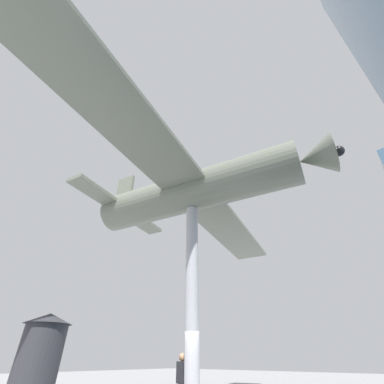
{
  "coord_description": "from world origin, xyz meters",
  "views": [
    {
      "loc": [
        8.2,
        7.02,
        1.64
      ],
      "look_at": [
        0.0,
        0.0,
        8.69
      ],
      "focal_mm": 24.0,
      "sensor_mm": 36.0,
      "label": 1
    }
  ],
  "objects_px": {
    "suspended_airplane": "(197,190)",
    "info_kiosk": "(33,378)",
    "visitor_second": "(182,377)",
    "support_pylon_central": "(192,293)",
    "visitor_person": "(192,380)"
  },
  "relations": [
    {
      "from": "support_pylon_central",
      "to": "suspended_airplane",
      "type": "bearing_deg",
      "value": 103.55
    },
    {
      "from": "suspended_airplane",
      "to": "visitor_person",
      "type": "distance_m",
      "value": 8.55
    },
    {
      "from": "suspended_airplane",
      "to": "visitor_second",
      "type": "bearing_deg",
      "value": -124.93
    },
    {
      "from": "suspended_airplane",
      "to": "info_kiosk",
      "type": "bearing_deg",
      "value": -14.26
    },
    {
      "from": "visitor_person",
      "to": "visitor_second",
      "type": "height_order",
      "value": "visitor_second"
    },
    {
      "from": "info_kiosk",
      "to": "visitor_person",
      "type": "bearing_deg",
      "value": -163.24
    },
    {
      "from": "visitor_person",
      "to": "visitor_second",
      "type": "distance_m",
      "value": 2.33
    },
    {
      "from": "suspended_airplane",
      "to": "info_kiosk",
      "type": "relative_size",
      "value": 8.48
    },
    {
      "from": "support_pylon_central",
      "to": "suspended_airplane",
      "type": "relative_size",
      "value": 0.36
    },
    {
      "from": "support_pylon_central",
      "to": "visitor_person",
      "type": "bearing_deg",
      "value": -139.19
    },
    {
      "from": "support_pylon_central",
      "to": "suspended_airplane",
      "type": "distance_m",
      "value": 4.86
    },
    {
      "from": "support_pylon_central",
      "to": "visitor_second",
      "type": "height_order",
      "value": "support_pylon_central"
    },
    {
      "from": "visitor_person",
      "to": "info_kiosk",
      "type": "relative_size",
      "value": 0.61
    },
    {
      "from": "visitor_person",
      "to": "visitor_second",
      "type": "bearing_deg",
      "value": 118.35
    },
    {
      "from": "suspended_airplane",
      "to": "info_kiosk",
      "type": "distance_m",
      "value": 9.16
    }
  ]
}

